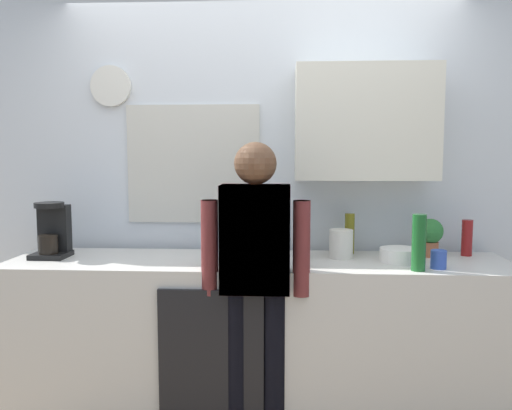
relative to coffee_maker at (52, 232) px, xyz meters
name	(u,v)px	position (x,y,z in m)	size (l,w,h in m)	color
kitchen_counter	(258,337)	(1.24, -0.03, -0.61)	(2.91, 0.64, 0.92)	beige
dishwasher_panel	(211,367)	(1.00, -0.36, -0.65)	(0.56, 0.02, 0.83)	black
back_wall_assembly	(273,181)	(1.31, 0.37, 0.29)	(4.51, 0.42, 2.60)	silver
coffee_maker	(52,232)	(0.00, 0.00, 0.00)	(0.20, 0.20, 0.33)	black
bottle_red_vinegar	(467,238)	(2.49, 0.17, -0.04)	(0.06, 0.06, 0.22)	maroon
bottle_dark_sauce	(306,242)	(1.52, 0.07, -0.06)	(0.06, 0.06, 0.18)	black
bottle_green_wine	(419,243)	(2.10, -0.25, 0.00)	(0.07, 0.07, 0.30)	#195923
bottle_olive_oil	(350,234)	(1.79, 0.20, -0.02)	(0.06, 0.06, 0.25)	olive
cup_blue_mug	(439,259)	(2.22, -0.19, -0.10)	(0.08, 0.08, 0.10)	#3351B2
mixing_bowl	(399,255)	(2.04, -0.04, -0.11)	(0.22, 0.22, 0.08)	white
potted_plant	(430,235)	(2.26, 0.13, -0.01)	(0.15, 0.15, 0.23)	#9E5638
dish_soap	(225,241)	(1.02, 0.14, -0.07)	(0.06, 0.06, 0.18)	blue
storage_canister	(341,244)	(1.72, 0.06, -0.06)	(0.14, 0.14, 0.17)	silver
person_at_sink	(255,267)	(1.24, -0.33, -0.12)	(0.57, 0.22, 1.60)	black
person_guest	(255,267)	(1.24, -0.33, -0.12)	(0.57, 0.22, 1.60)	black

